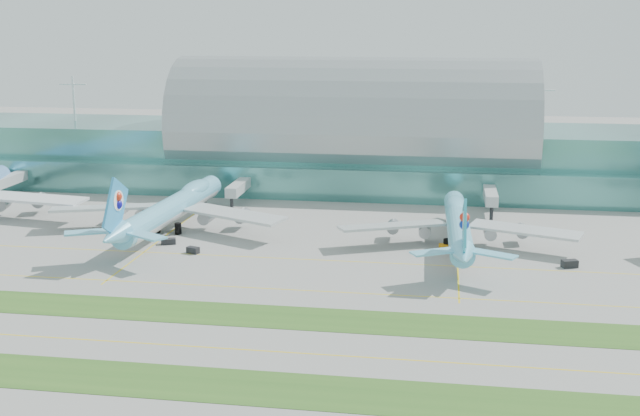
# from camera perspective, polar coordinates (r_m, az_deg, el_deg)

# --- Properties ---
(ground) EXTENTS (700.00, 700.00, 0.00)m
(ground) POSITION_cam_1_polar(r_m,az_deg,el_deg) (151.45, -3.23, -8.02)
(ground) COLOR gray
(ground) RESTS_ON ground
(terminal) EXTENTS (340.00, 69.10, 36.00)m
(terminal) POSITION_cam_1_polar(r_m,az_deg,el_deg) (271.53, 2.41, 4.58)
(terminal) COLOR #3D7A75
(terminal) RESTS_ON ground
(grass_strip_near) EXTENTS (420.00, 12.00, 0.08)m
(grass_strip_near) POSITION_cam_1_polar(r_m,az_deg,el_deg) (126.44, -5.94, -12.50)
(grass_strip_near) COLOR #2D591E
(grass_strip_near) RESTS_ON ground
(grass_strip_far) EXTENTS (420.00, 12.00, 0.08)m
(grass_strip_far) POSITION_cam_1_polar(r_m,az_deg,el_deg) (153.26, -3.08, -7.74)
(grass_strip_far) COLOR #2D591E
(grass_strip_far) RESTS_ON ground
(taxiline_b) EXTENTS (420.00, 0.35, 0.01)m
(taxiline_b) POSITION_cam_1_polar(r_m,az_deg,el_deg) (138.81, -4.45, -10.06)
(taxiline_b) COLOR yellow
(taxiline_b) RESTS_ON ground
(taxiline_c) EXTENTS (420.00, 0.35, 0.01)m
(taxiline_c) POSITION_cam_1_polar(r_m,az_deg,el_deg) (168.02, -1.95, -5.83)
(taxiline_c) COLOR yellow
(taxiline_c) RESTS_ON ground
(taxiline_d) EXTENTS (420.00, 0.35, 0.01)m
(taxiline_d) POSITION_cam_1_polar(r_m,az_deg,el_deg) (188.63, -0.70, -3.69)
(taxiline_d) COLOR yellow
(taxiline_d) RESTS_ON ground
(airliner_b) EXTENTS (65.95, 74.97, 20.63)m
(airliner_b) POSITION_cam_1_polar(r_m,az_deg,el_deg) (217.72, -10.41, 0.12)
(airliner_b) COLOR #64BCDC
(airliner_b) RESTS_ON ground
(airliner_c) EXTENTS (59.66, 67.65, 18.64)m
(airliner_c) POSITION_cam_1_polar(r_m,az_deg,el_deg) (201.71, 9.77, -1.07)
(airliner_c) COLOR #69C8E8
(airliner_c) RESTS_ON ground
(gse_c) EXTENTS (3.35, 2.58, 1.54)m
(gse_c) POSITION_cam_1_polar(r_m,az_deg,el_deg) (195.93, -9.02, -2.97)
(gse_c) COLOR black
(gse_c) RESTS_ON ground
(gse_d) EXTENTS (4.09, 3.07, 1.40)m
(gse_d) POSITION_cam_1_polar(r_m,az_deg,el_deg) (204.98, -10.73, -2.34)
(gse_d) COLOR black
(gse_d) RESTS_ON ground
(gse_e) EXTENTS (3.90, 2.24, 1.45)m
(gse_e) POSITION_cam_1_polar(r_m,az_deg,el_deg) (198.58, 9.00, -2.77)
(gse_e) COLOR orange
(gse_e) RESTS_ON ground
(gse_f) EXTENTS (3.99, 2.99, 1.73)m
(gse_f) POSITION_cam_1_polar(r_m,az_deg,el_deg) (191.15, 17.33, -3.80)
(gse_f) COLOR black
(gse_f) RESTS_ON ground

